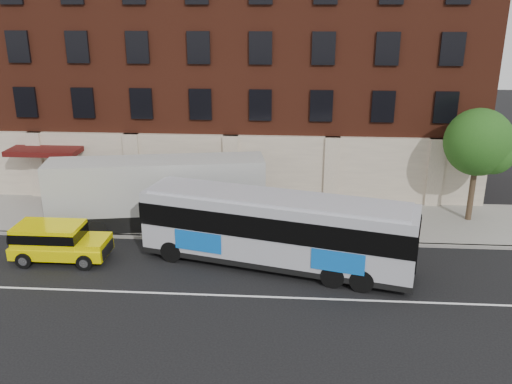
# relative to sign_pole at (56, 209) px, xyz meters

# --- Properties ---
(ground) EXTENTS (120.00, 120.00, 0.00)m
(ground) POSITION_rel_sign_pole_xyz_m (8.50, -6.15, -1.45)
(ground) COLOR black
(ground) RESTS_ON ground
(sidewalk) EXTENTS (60.00, 6.00, 0.15)m
(sidewalk) POSITION_rel_sign_pole_xyz_m (8.50, 2.85, -1.38)
(sidewalk) COLOR gray
(sidewalk) RESTS_ON ground
(kerb) EXTENTS (60.00, 0.25, 0.15)m
(kerb) POSITION_rel_sign_pole_xyz_m (8.50, -0.15, -1.38)
(kerb) COLOR gray
(kerb) RESTS_ON ground
(lane_line) EXTENTS (60.00, 0.12, 0.01)m
(lane_line) POSITION_rel_sign_pole_xyz_m (8.50, -5.65, -1.45)
(lane_line) COLOR white
(lane_line) RESTS_ON ground
(building) EXTENTS (30.00, 12.10, 15.00)m
(building) POSITION_rel_sign_pole_xyz_m (8.49, 10.77, 6.13)
(building) COLOR #552214
(building) RESTS_ON sidewalk
(sign_pole) EXTENTS (0.30, 0.20, 2.50)m
(sign_pole) POSITION_rel_sign_pole_xyz_m (0.00, 0.00, 0.00)
(sign_pole) COLOR slate
(sign_pole) RESTS_ON ground
(street_tree) EXTENTS (3.60, 3.60, 6.20)m
(street_tree) POSITION_rel_sign_pole_xyz_m (22.04, 3.34, 2.96)
(street_tree) COLOR #3A291D
(street_tree) RESTS_ON sidewalk
(city_bus) EXTENTS (12.72, 5.73, 3.41)m
(city_bus) POSITION_rel_sign_pole_xyz_m (11.51, -2.74, 0.43)
(city_bus) COLOR #B1B2BB
(city_bus) RESTS_ON ground
(yellow_suv) EXTENTS (4.71, 2.09, 1.79)m
(yellow_suv) POSITION_rel_sign_pole_xyz_m (1.20, -2.90, -0.42)
(yellow_suv) COLOR #FFEC00
(yellow_suv) RESTS_ON ground
(shipping_container) EXTENTS (11.56, 4.24, 3.78)m
(shipping_container) POSITION_rel_sign_pole_xyz_m (5.03, 1.45, 0.42)
(shipping_container) COLOR black
(shipping_container) RESTS_ON ground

